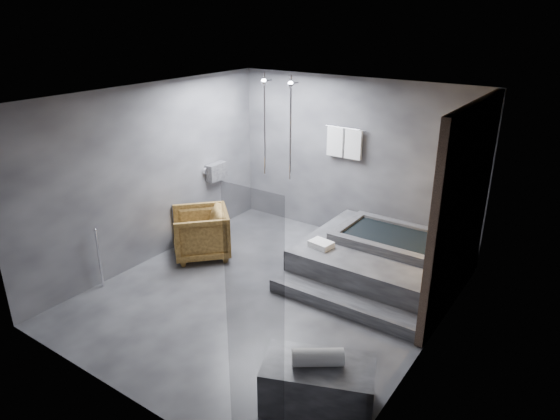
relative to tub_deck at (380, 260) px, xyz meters
The scene contains 7 objects.
room 2.02m from the tub_deck, 118.47° to the right, with size 5.00×5.04×2.82m.
tub_deck is the anchor object (origin of this frame).
tub_step 1.19m from the tub_deck, 90.00° to the right, with size 2.20×0.36×0.18m, color #303032.
concrete_bench 2.96m from the tub_deck, 77.93° to the right, with size 1.12×0.61×0.50m, color #353638.
driftwood_chair 2.90m from the tub_deck, 158.30° to the right, with size 0.86×0.89×0.81m, color #4C3213.
rolled_towel 3.00m from the tub_deck, 78.10° to the right, with size 0.18×0.18×0.51m, color white.
deck_towel 0.96m from the tub_deck, 141.44° to the right, with size 0.33×0.24×0.09m, color white.
Camera 1 is at (3.65, -5.00, 3.78)m, focal length 32.00 mm.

